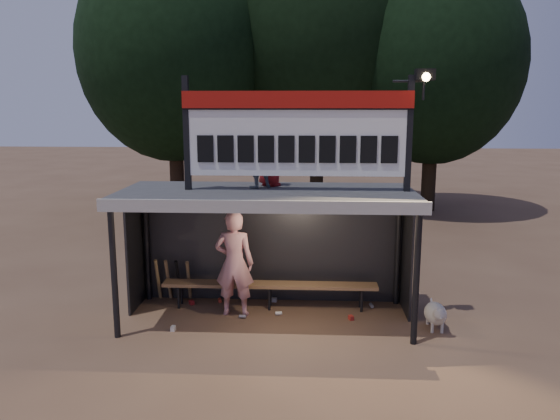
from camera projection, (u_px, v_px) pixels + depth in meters
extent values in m
plane|color=brown|center=(268.00, 319.00, 9.70)|extent=(80.00, 80.00, 0.00)
imported|color=white|center=(234.00, 263.00, 9.74)|extent=(0.73, 0.50, 1.92)
imported|color=slate|center=(257.00, 159.00, 9.43)|extent=(0.59, 0.54, 1.00)
imported|color=maroon|center=(270.00, 156.00, 9.67)|extent=(0.62, 0.60, 1.07)
cube|color=#38383A|center=(267.00, 194.00, 9.28)|extent=(5.00, 2.00, 0.12)
cube|color=beige|center=(262.00, 207.00, 8.28)|extent=(5.10, 0.06, 0.20)
cylinder|color=black|center=(114.00, 273.00, 8.74)|extent=(0.10, 0.10, 2.20)
cylinder|color=black|center=(416.00, 278.00, 8.49)|extent=(0.10, 0.10, 2.20)
cylinder|color=black|center=(147.00, 244.00, 10.50)|extent=(0.10, 0.10, 2.20)
cylinder|color=black|center=(398.00, 248.00, 10.25)|extent=(0.10, 0.10, 2.20)
cube|color=black|center=(271.00, 245.00, 10.48)|extent=(5.00, 0.04, 2.20)
cube|color=black|center=(135.00, 250.00, 10.12)|extent=(0.04, 1.00, 2.20)
cube|color=black|center=(407.00, 254.00, 9.86)|extent=(0.04, 1.00, 2.20)
cylinder|color=black|center=(271.00, 191.00, 10.28)|extent=(5.00, 0.06, 0.06)
cube|color=black|center=(187.00, 134.00, 9.16)|extent=(0.10, 0.10, 1.90)
cube|color=black|center=(409.00, 134.00, 8.96)|extent=(0.10, 0.10, 1.90)
cube|color=white|center=(297.00, 134.00, 9.06)|extent=(3.80, 0.08, 1.40)
cube|color=#AF130C|center=(297.00, 100.00, 8.91)|extent=(3.80, 0.04, 0.28)
cube|color=black|center=(297.00, 109.00, 8.93)|extent=(3.80, 0.02, 0.03)
cube|color=black|center=(205.00, 149.00, 9.14)|extent=(0.27, 0.03, 0.45)
cube|color=black|center=(226.00, 149.00, 9.12)|extent=(0.27, 0.03, 0.45)
cube|color=black|center=(246.00, 149.00, 9.10)|extent=(0.27, 0.03, 0.45)
cube|color=black|center=(266.00, 149.00, 9.08)|extent=(0.27, 0.03, 0.45)
cube|color=black|center=(286.00, 149.00, 9.07)|extent=(0.27, 0.03, 0.45)
cube|color=black|center=(307.00, 149.00, 9.05)|extent=(0.27, 0.03, 0.45)
cube|color=black|center=(327.00, 149.00, 9.03)|extent=(0.27, 0.03, 0.45)
cube|color=black|center=(348.00, 149.00, 9.01)|extent=(0.27, 0.03, 0.45)
cube|color=black|center=(369.00, 149.00, 9.00)|extent=(0.27, 0.03, 0.45)
cube|color=black|center=(389.00, 150.00, 8.98)|extent=(0.27, 0.03, 0.45)
cylinder|color=black|center=(408.00, 81.00, 8.81)|extent=(0.50, 0.04, 0.04)
cylinder|color=black|center=(424.00, 91.00, 8.82)|extent=(0.04, 0.04, 0.30)
cube|color=black|center=(425.00, 75.00, 8.72)|extent=(0.30, 0.22, 0.18)
sphere|color=#FFD88C|center=(426.00, 77.00, 8.64)|extent=(0.14, 0.14, 0.14)
cube|color=#986E47|center=(270.00, 285.00, 10.16)|extent=(4.00, 0.35, 0.06)
cylinder|color=black|center=(179.00, 297.00, 10.17)|extent=(0.05, 0.05, 0.45)
cylinder|color=black|center=(181.00, 292.00, 10.41)|extent=(0.05, 0.05, 0.45)
cylinder|color=black|center=(269.00, 298.00, 10.08)|extent=(0.05, 0.05, 0.45)
cylinder|color=black|center=(270.00, 294.00, 10.32)|extent=(0.05, 0.05, 0.45)
cylinder|color=black|center=(362.00, 300.00, 9.99)|extent=(0.05, 0.05, 0.45)
cylinder|color=black|center=(360.00, 296.00, 10.23)|extent=(0.05, 0.05, 0.45)
cylinder|color=#2F2015|center=(176.00, 159.00, 19.37)|extent=(0.50, 0.50, 3.74)
ellipsoid|color=black|center=(173.00, 52.00, 18.68)|extent=(6.46, 6.46, 7.48)
cylinder|color=#2F2115|center=(317.00, 150.00, 20.53)|extent=(0.50, 0.50, 4.18)
ellipsoid|color=black|center=(318.00, 37.00, 19.76)|extent=(7.22, 7.22, 8.36)
cylinder|color=black|center=(430.00, 162.00, 19.41)|extent=(0.50, 0.50, 3.52)
ellipsoid|color=black|center=(435.00, 62.00, 18.76)|extent=(6.08, 6.08, 7.04)
ellipsoid|color=silver|center=(435.00, 313.00, 9.24)|extent=(0.36, 0.58, 0.36)
sphere|color=beige|center=(439.00, 315.00, 8.95)|extent=(0.22, 0.22, 0.22)
cone|color=beige|center=(441.00, 318.00, 8.85)|extent=(0.10, 0.10, 0.10)
cone|color=beige|center=(437.00, 309.00, 8.91)|extent=(0.06, 0.06, 0.07)
cone|color=beige|center=(443.00, 309.00, 8.90)|extent=(0.06, 0.06, 0.07)
cylinder|color=beige|center=(432.00, 328.00, 9.10)|extent=(0.05, 0.05, 0.18)
cylinder|color=beige|center=(442.00, 328.00, 9.09)|extent=(0.05, 0.05, 0.18)
cylinder|color=white|center=(428.00, 319.00, 9.45)|extent=(0.05, 0.05, 0.18)
cylinder|color=beige|center=(437.00, 319.00, 9.44)|extent=(0.05, 0.05, 0.18)
cylinder|color=white|center=(432.00, 303.00, 9.52)|extent=(0.04, 0.16, 0.14)
cylinder|color=olive|center=(158.00, 279.00, 10.54)|extent=(0.08, 0.27, 0.84)
cylinder|color=#9A7448|center=(168.00, 279.00, 10.53)|extent=(0.09, 0.30, 0.83)
cylinder|color=black|center=(178.00, 280.00, 10.52)|extent=(0.08, 0.33, 0.83)
cylinder|color=olive|center=(189.00, 280.00, 10.51)|extent=(0.09, 0.35, 0.82)
cube|color=red|center=(351.00, 318.00, 9.65)|extent=(0.10, 0.12, 0.08)
cylinder|color=#A3A3A7|center=(243.00, 316.00, 9.72)|extent=(0.13, 0.08, 0.07)
cube|color=silver|center=(173.00, 328.00, 9.19)|extent=(0.08, 0.10, 0.08)
cylinder|color=red|center=(220.00, 300.00, 10.53)|extent=(0.09, 0.13, 0.07)
cube|color=#B2B2B7|center=(274.00, 300.00, 10.54)|extent=(0.11, 0.09, 0.08)
cylinder|color=silver|center=(279.00, 313.00, 9.87)|extent=(0.13, 0.09, 0.07)
cube|color=#A71C1C|center=(192.00, 302.00, 10.40)|extent=(0.12, 0.12, 0.08)
cylinder|color=#BCBCC1|center=(371.00, 305.00, 10.25)|extent=(0.08, 0.13, 0.07)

